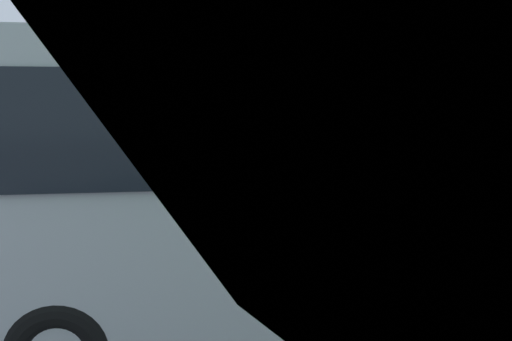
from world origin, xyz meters
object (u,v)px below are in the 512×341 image
(traffic_cone, at_px, (183,181))
(tour_bus, at_px, (405,187))
(spectator_far_left, at_px, (495,194))
(spectator_right, at_px, (314,200))
(spectator_far_right, at_px, (236,203))
(stunt_motorcycle, at_px, (131,157))
(spectator_centre, at_px, (377,194))
(spectator_left, at_px, (448,194))

(traffic_cone, bearing_deg, tour_bus, 110.60)
(spectator_far_left, relative_size, spectator_right, 1.01)
(tour_bus, relative_size, traffic_cone, 16.92)
(spectator_far_right, xyz_separation_m, stunt_motorcycle, (2.79, -6.24, 0.07))
(spectator_centre, xyz_separation_m, spectator_right, (1.14, 0.24, -0.03))
(spectator_left, relative_size, stunt_motorcycle, 0.96)
(tour_bus, bearing_deg, spectator_centre, -101.57)
(tour_bus, distance_m, spectator_far_right, 3.08)
(spectator_far_left, bearing_deg, spectator_right, 2.99)
(spectator_right, xyz_separation_m, stunt_motorcycle, (4.10, -6.20, 0.04))
(spectator_far_left, bearing_deg, tour_bus, 43.77)
(spectator_far_right, bearing_deg, traffic_cone, -78.13)
(tour_bus, height_order, traffic_cone, tour_bus)
(stunt_motorcycle, bearing_deg, spectator_right, 123.49)
(spectator_far_left, xyz_separation_m, spectator_centre, (2.09, -0.07, 0.01))
(spectator_centre, distance_m, spectator_far_right, 2.47)
(spectator_far_left, xyz_separation_m, spectator_right, (3.23, 0.17, -0.02))
(spectator_centre, height_order, spectator_far_right, spectator_centre)
(spectator_right, relative_size, spectator_far_right, 1.03)
(spectator_far_right, distance_m, stunt_motorcycle, 6.83)
(traffic_cone, bearing_deg, spectator_centre, 121.78)
(spectator_left, xyz_separation_m, stunt_motorcycle, (6.41, -6.18, -0.04))
(spectator_left, relative_size, traffic_cone, 2.87)
(traffic_cone, bearing_deg, spectator_far_left, 133.47)
(tour_bus, relative_size, spectator_centre, 6.06)
(spectator_left, relative_size, spectator_right, 1.05)
(spectator_centre, xyz_separation_m, spectator_far_right, (2.46, 0.28, -0.06))
(spectator_centre, relative_size, spectator_right, 1.03)
(tour_bus, distance_m, spectator_centre, 2.70)
(spectator_left, xyz_separation_m, traffic_cone, (4.97, -6.37, -0.78))
(tour_bus, distance_m, traffic_cone, 9.41)
(tour_bus, height_order, spectator_far_right, tour_bus)
(spectator_centre, bearing_deg, traffic_cone, -58.22)
(spectator_left, bearing_deg, spectator_far_right, 0.82)
(spectator_right, relative_size, traffic_cone, 2.72)
(stunt_motorcycle, bearing_deg, spectator_far_right, 114.11)
(spectator_far_right, bearing_deg, spectator_right, -178.58)
(stunt_motorcycle, bearing_deg, spectator_centre, 131.36)
(spectator_far_left, relative_size, spectator_centre, 0.99)
(tour_bus, bearing_deg, spectator_left, -125.64)
(spectator_far_right, height_order, stunt_motorcycle, stunt_motorcycle)
(spectator_right, bearing_deg, spectator_centre, -168.02)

